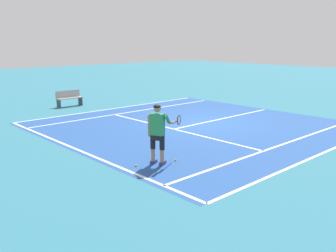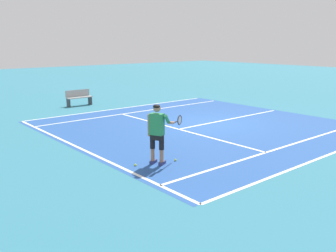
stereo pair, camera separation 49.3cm
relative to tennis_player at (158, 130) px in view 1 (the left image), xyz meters
The scene contains 13 objects.
ground_plane 5.81m from the tennis_player, 119.47° to the left, with size 80.00×80.00×0.00m, color teal.
court_inner_surface 5.28m from the tennis_player, 122.84° to the left, with size 10.98×11.05×0.00m, color #234C93.
line_baseline 3.13m from the tennis_player, 161.12° to the right, with size 10.98×0.10×0.01m, color white.
line_service 4.44m from the tennis_player, 130.58° to the left, with size 8.23×0.10×0.01m, color white.
line_centre_service 7.14m from the tennis_player, 113.46° to the left, with size 0.10×6.40×0.01m, color white.
line_singles_left 8.25m from the tennis_player, 147.81° to the left, with size 0.10×10.65×0.01m, color white.
line_singles_right 4.66m from the tennis_player, 73.40° to the left, with size 0.10×10.65×0.01m, color white.
line_doubles_left 9.43m from the tennis_player, 152.29° to the left, with size 0.10×10.65×0.01m, color white.
line_doubles_right 5.21m from the tennis_player, 58.48° to the left, with size 0.10×10.65×0.01m, color white.
tennis_player is the anchor object (origin of this frame).
tennis_ball_near_feet 1.11m from the tennis_player, 77.13° to the left, with size 0.07×0.07×0.07m, color #CCE02D.
tennis_ball_by_baseline 1.15m from the tennis_player, 113.67° to the right, with size 0.07×0.07×0.07m, color #CCE02D.
courtside_bench 10.93m from the tennis_player, 164.83° to the left, with size 0.40×1.40×0.85m.
Camera 1 is at (10.27, -11.48, 3.35)m, focal length 39.32 mm.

